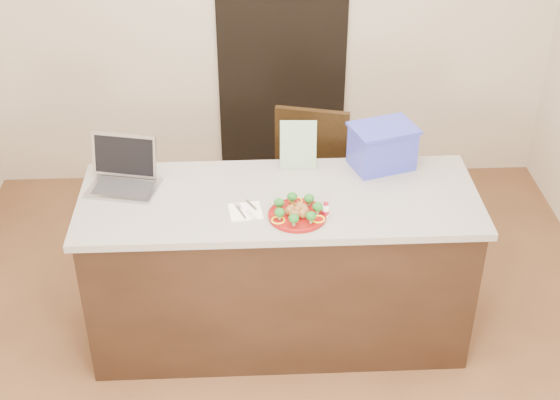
{
  "coord_description": "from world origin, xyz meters",
  "views": [
    {
      "loc": [
        -0.15,
        -3.1,
        3.09
      ],
      "look_at": [
        0.0,
        0.2,
        0.93
      ],
      "focal_mm": 50.0,
      "sensor_mm": 36.0,
      "label": 1
    }
  ],
  "objects_px": {
    "plate": "(297,215)",
    "napkin": "(245,211)",
    "laptop": "(124,172)",
    "chair": "(312,182)",
    "island": "(279,267)",
    "blue_box": "(382,146)",
    "yogurt_bottle": "(326,211)"
  },
  "relations": [
    {
      "from": "napkin",
      "to": "plate",
      "type": "bearing_deg",
      "value": -12.34
    },
    {
      "from": "island",
      "to": "yogurt_bottle",
      "type": "height_order",
      "value": "yogurt_bottle"
    },
    {
      "from": "yogurt_bottle",
      "to": "chair",
      "type": "height_order",
      "value": "chair"
    },
    {
      "from": "yogurt_bottle",
      "to": "blue_box",
      "type": "distance_m",
      "value": 0.59
    },
    {
      "from": "plate",
      "to": "laptop",
      "type": "relative_size",
      "value": 0.73
    },
    {
      "from": "laptop",
      "to": "chair",
      "type": "xyz_separation_m",
      "value": [
        1.04,
        0.51,
        -0.41
      ]
    },
    {
      "from": "plate",
      "to": "napkin",
      "type": "xyz_separation_m",
      "value": [
        -0.26,
        0.06,
        -0.01
      ]
    },
    {
      "from": "island",
      "to": "chair",
      "type": "relative_size",
      "value": 2.03
    },
    {
      "from": "laptop",
      "to": "blue_box",
      "type": "height_order",
      "value": "laptop"
    },
    {
      "from": "chair",
      "to": "napkin",
      "type": "bearing_deg",
      "value": -102.24
    },
    {
      "from": "napkin",
      "to": "yogurt_bottle",
      "type": "relative_size",
      "value": 2.11
    },
    {
      "from": "laptop",
      "to": "chair",
      "type": "relative_size",
      "value": 0.39
    },
    {
      "from": "napkin",
      "to": "laptop",
      "type": "height_order",
      "value": "laptop"
    },
    {
      "from": "island",
      "to": "laptop",
      "type": "height_order",
      "value": "laptop"
    },
    {
      "from": "plate",
      "to": "blue_box",
      "type": "distance_m",
      "value": 0.69
    },
    {
      "from": "napkin",
      "to": "laptop",
      "type": "xyz_separation_m",
      "value": [
        -0.63,
        0.3,
        0.06
      ]
    },
    {
      "from": "yogurt_bottle",
      "to": "plate",
      "type": "bearing_deg",
      "value": -179.01
    },
    {
      "from": "blue_box",
      "to": "chair",
      "type": "bearing_deg",
      "value": 112.87
    },
    {
      "from": "napkin",
      "to": "yogurt_bottle",
      "type": "distance_m",
      "value": 0.4
    },
    {
      "from": "napkin",
      "to": "chair",
      "type": "distance_m",
      "value": 0.97
    },
    {
      "from": "plate",
      "to": "chair",
      "type": "relative_size",
      "value": 0.29
    },
    {
      "from": "plate",
      "to": "yogurt_bottle",
      "type": "xyz_separation_m",
      "value": [
        0.14,
        0.0,
        0.02
      ]
    },
    {
      "from": "island",
      "to": "napkin",
      "type": "height_order",
      "value": "napkin"
    },
    {
      "from": "island",
      "to": "blue_box",
      "type": "relative_size",
      "value": 5.24
    },
    {
      "from": "island",
      "to": "laptop",
      "type": "distance_m",
      "value": 0.98
    },
    {
      "from": "laptop",
      "to": "chair",
      "type": "bearing_deg",
      "value": 39.0
    },
    {
      "from": "laptop",
      "to": "blue_box",
      "type": "relative_size",
      "value": 1.01
    },
    {
      "from": "plate",
      "to": "napkin",
      "type": "bearing_deg",
      "value": 167.66
    },
    {
      "from": "yogurt_bottle",
      "to": "laptop",
      "type": "bearing_deg",
      "value": 161.03
    },
    {
      "from": "island",
      "to": "blue_box",
      "type": "height_order",
      "value": "blue_box"
    },
    {
      "from": "plate",
      "to": "laptop",
      "type": "height_order",
      "value": "laptop"
    },
    {
      "from": "yogurt_bottle",
      "to": "chair",
      "type": "xyz_separation_m",
      "value": [
        0.01,
        0.86,
        -0.37
      ]
    }
  ]
}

